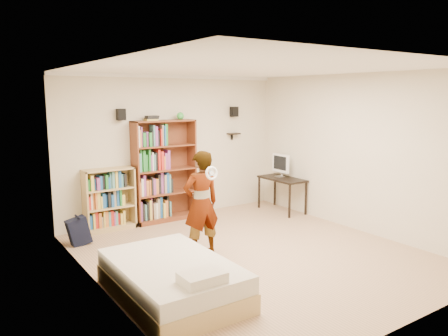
# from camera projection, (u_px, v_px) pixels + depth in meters

# --- Properties ---
(ground) EXTENTS (4.50, 5.00, 0.01)m
(ground) POSITION_uv_depth(u_px,v_px,m) (253.00, 254.00, 6.49)
(ground) COLOR tan
(ground) RESTS_ON ground
(room_shell) EXTENTS (4.52, 5.02, 2.71)m
(room_shell) POSITION_uv_depth(u_px,v_px,m) (254.00, 136.00, 6.20)
(room_shell) COLOR beige
(room_shell) RESTS_ON ground
(crown_molding) EXTENTS (4.50, 5.00, 0.06)m
(crown_molding) POSITION_uv_depth(u_px,v_px,m) (255.00, 70.00, 6.05)
(crown_molding) COLOR white
(crown_molding) RESTS_ON room_shell
(speaker_left) EXTENTS (0.14, 0.12, 0.20)m
(speaker_left) POSITION_uv_depth(u_px,v_px,m) (121.00, 114.00, 7.54)
(speaker_left) COLOR black
(speaker_left) RESTS_ON room_shell
(speaker_right) EXTENTS (0.14, 0.12, 0.20)m
(speaker_right) POSITION_uv_depth(u_px,v_px,m) (234.00, 112.00, 8.87)
(speaker_right) COLOR black
(speaker_right) RESTS_ON room_shell
(wall_shelf) EXTENTS (0.25, 0.16, 0.02)m
(wall_shelf) POSITION_uv_depth(u_px,v_px,m) (234.00, 134.00, 8.95)
(wall_shelf) COLOR black
(wall_shelf) RESTS_ON room_shell
(tall_bookshelf) EXTENTS (1.19, 0.35, 1.88)m
(tall_bookshelf) POSITION_uv_depth(u_px,v_px,m) (165.00, 171.00, 8.09)
(tall_bookshelf) COLOR brown
(tall_bookshelf) RESTS_ON ground
(low_bookshelf) EXTENTS (0.87, 0.33, 1.08)m
(low_bookshelf) POSITION_uv_depth(u_px,v_px,m) (109.00, 199.00, 7.57)
(low_bookshelf) COLOR tan
(low_bookshelf) RESTS_ON ground
(computer_desk) EXTENTS (0.50, 1.01, 0.69)m
(computer_desk) POSITION_uv_depth(u_px,v_px,m) (282.00, 195.00, 8.84)
(computer_desk) COLOR black
(computer_desk) RESTS_ON ground
(imac) EXTENTS (0.16, 0.47, 0.46)m
(imac) POSITION_uv_depth(u_px,v_px,m) (280.00, 166.00, 8.87)
(imac) COLOR white
(imac) RESTS_ON computer_desk
(daybed) EXTENTS (1.18, 1.82, 0.54)m
(daybed) POSITION_uv_depth(u_px,v_px,m) (172.00, 275.00, 5.06)
(daybed) COLOR white
(daybed) RESTS_ON ground
(person) EXTENTS (0.58, 0.39, 1.55)m
(person) POSITION_uv_depth(u_px,v_px,m) (201.00, 203.00, 6.35)
(person) COLOR black
(person) RESTS_ON ground
(wii_wheel) EXTENTS (0.20, 0.07, 0.20)m
(wii_wheel) POSITION_uv_depth(u_px,v_px,m) (212.00, 173.00, 6.03)
(wii_wheel) COLOR white
(wii_wheel) RESTS_ON person
(navy_bag) EXTENTS (0.35, 0.24, 0.46)m
(navy_bag) POSITION_uv_depth(u_px,v_px,m) (79.00, 231.00, 6.83)
(navy_bag) COLOR black
(navy_bag) RESTS_ON ground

